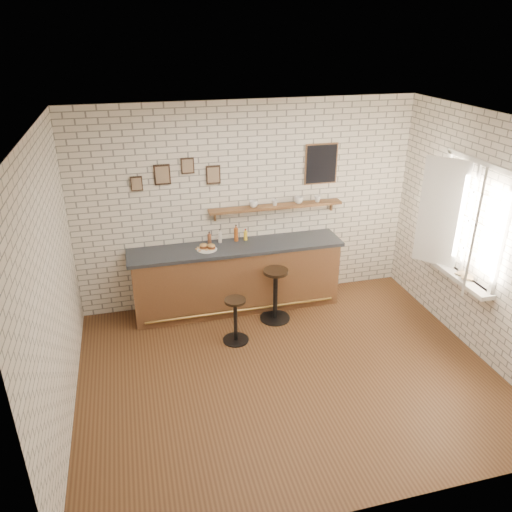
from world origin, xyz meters
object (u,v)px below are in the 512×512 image
(bitters_bottle_amber, at_px, (236,234))
(shelf_cup_c, at_px, (299,200))
(bitters_bottle_brown, at_px, (209,239))
(shelf_cup_a, at_px, (254,204))
(condiment_bottle_yellow, at_px, (246,235))
(bar_counter, at_px, (237,277))
(shelf_cup_d, at_px, (317,199))
(book_upper, at_px, (461,275))
(bitters_bottle_white, at_px, (220,237))
(bar_stool_left, at_px, (235,319))
(shelf_cup_b, at_px, (275,203))
(bar_stool_right, at_px, (275,293))
(book_lower, at_px, (461,276))
(sandwich_plate, at_px, (207,249))
(ciabatta_sandwich, at_px, (207,246))

(bitters_bottle_amber, height_order, shelf_cup_c, shelf_cup_c)
(bitters_bottle_brown, height_order, shelf_cup_a, shelf_cup_a)
(condiment_bottle_yellow, bearing_deg, bar_counter, -134.96)
(bar_counter, distance_m, shelf_cup_d, 1.67)
(shelf_cup_a, bearing_deg, book_upper, -48.21)
(bitters_bottle_amber, height_order, book_upper, bitters_bottle_amber)
(bitters_bottle_white, xyz_separation_m, bar_stool_left, (-0.02, -1.05, -0.75))
(bitters_bottle_amber, bearing_deg, shelf_cup_c, 1.24)
(bitters_bottle_amber, bearing_deg, bar_stool_left, -103.68)
(shelf_cup_b, bearing_deg, bar_stool_right, -168.05)
(book_lower, bearing_deg, shelf_cup_b, 122.04)
(bitters_bottle_amber, bearing_deg, shelf_cup_a, 4.38)
(bar_stool_right, height_order, shelf_cup_c, shelf_cup_c)
(condiment_bottle_yellow, xyz_separation_m, book_upper, (2.45, -1.72, -0.13))
(sandwich_plate, relative_size, condiment_bottle_yellow, 1.63)
(bitters_bottle_white, relative_size, bar_stool_left, 0.32)
(bitters_bottle_white, bearing_deg, book_lower, -31.21)
(condiment_bottle_yellow, height_order, book_upper, condiment_bottle_yellow)
(bar_stool_left, height_order, shelf_cup_b, shelf_cup_b)
(bitters_bottle_brown, relative_size, bitters_bottle_amber, 0.74)
(sandwich_plate, bearing_deg, bar_counter, 3.57)
(shelf_cup_c, xyz_separation_m, book_lower, (1.64, -1.74, -0.61))
(sandwich_plate, xyz_separation_m, bar_stool_left, (0.22, -0.84, -0.67))
(bitters_bottle_brown, distance_m, book_upper, 3.45)
(bitters_bottle_brown, height_order, shelf_cup_d, shelf_cup_d)
(bar_counter, bearing_deg, condiment_bottle_yellow, 45.04)
(bitters_bottle_brown, relative_size, shelf_cup_c, 1.44)
(shelf_cup_c, xyz_separation_m, shelf_cup_d, (0.30, 0.00, -0.00))
(shelf_cup_b, xyz_separation_m, book_lower, (2.00, -1.74, -0.60))
(shelf_cup_c, bearing_deg, bitters_bottle_brown, 97.82)
(book_upper, bearing_deg, bitters_bottle_brown, -176.01)
(ciabatta_sandwich, relative_size, bar_stool_right, 0.30)
(bitters_bottle_brown, bearing_deg, shelf_cup_a, 1.78)
(bar_counter, distance_m, bar_stool_right, 0.66)
(bitters_bottle_white, height_order, shelf_cup_c, shelf_cup_c)
(bitters_bottle_brown, relative_size, bar_stool_left, 0.29)
(bitters_bottle_brown, bearing_deg, bar_counter, -26.77)
(ciabatta_sandwich, distance_m, book_lower, 3.41)
(bitters_bottle_white, xyz_separation_m, book_lower, (2.83, -1.72, -0.15))
(shelf_cup_d, bearing_deg, shelf_cup_c, 178.28)
(bar_counter, relative_size, bitters_bottle_white, 14.99)
(ciabatta_sandwich, distance_m, bitters_bottle_white, 0.30)
(shelf_cup_d, bearing_deg, bitters_bottle_amber, 179.22)
(condiment_bottle_yellow, relative_size, bar_stool_left, 0.27)
(book_lower, bearing_deg, bitters_bottle_white, 131.76)
(shelf_cup_c, bearing_deg, shelf_cup_a, 96.94)
(bitters_bottle_brown, height_order, condiment_bottle_yellow, bitters_bottle_brown)
(ciabatta_sandwich, relative_size, bitters_bottle_white, 1.13)
(bar_counter, bearing_deg, book_lower, -30.28)
(bitters_bottle_amber, bearing_deg, ciabatta_sandwich, -155.78)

